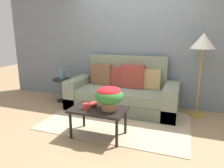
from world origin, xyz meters
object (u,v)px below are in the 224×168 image
object	(u,v)px
table_vase	(62,74)
potted_plant	(109,96)
snack_bowl	(93,104)
coffee_mug	(86,106)
side_table	(63,86)
coffee_table	(98,112)
floor_lamp	(203,47)
couch	(123,93)

from	to	relation	value
table_vase	potted_plant	bearing A→B (deg)	-37.93
potted_plant	snack_bowl	size ratio (longest dim) A/B	2.93
coffee_mug	snack_bowl	world-z (taller)	coffee_mug
side_table	potted_plant	size ratio (longest dim) A/B	1.27
snack_bowl	side_table	bearing A→B (deg)	138.06
snack_bowl	table_vase	xyz separation A→B (m)	(-1.34, 1.21, 0.15)
coffee_table	side_table	xyz separation A→B (m)	(-1.45, 1.27, -0.03)
floor_lamp	potted_plant	distance (m)	1.99
couch	floor_lamp	xyz separation A→B (m)	(1.43, 0.15, 0.96)
couch	coffee_mug	bearing A→B (deg)	-95.57
side_table	coffee_mug	world-z (taller)	coffee_mug
side_table	table_vase	size ratio (longest dim) A/B	1.88
coffee_mug	table_vase	world-z (taller)	table_vase
table_vase	couch	bearing A→B (deg)	-0.17
couch	side_table	xyz separation A→B (m)	(-1.43, -0.00, 0.03)
potted_plant	table_vase	xyz separation A→B (m)	(-1.62, 1.26, -0.02)
couch	side_table	world-z (taller)	couch
coffee_mug	snack_bowl	xyz separation A→B (m)	(0.04, 0.16, -0.01)
couch	potted_plant	world-z (taller)	couch
side_table	coffee_mug	xyz separation A→B (m)	(1.30, -1.36, 0.13)
potted_plant	floor_lamp	bearing A→B (deg)	48.66
side_table	potted_plant	bearing A→B (deg)	-37.77
snack_bowl	coffee_mug	bearing A→B (deg)	-104.17
potted_plant	coffee_mug	size ratio (longest dim) A/B	3.23
side_table	potted_plant	xyz separation A→B (m)	(1.62, -1.26, 0.29)
couch	table_vase	bearing A→B (deg)	179.83
coffee_mug	table_vase	xyz separation A→B (m)	(-1.30, 1.37, 0.14)
couch	coffee_mug	world-z (taller)	couch
coffee_table	coffee_mug	distance (m)	0.20
coffee_table	couch	bearing A→B (deg)	90.96
table_vase	coffee_mug	bearing A→B (deg)	-46.53
floor_lamp	coffee_mug	distance (m)	2.33
couch	coffee_table	size ratio (longest dim) A/B	2.69
coffee_table	floor_lamp	distance (m)	2.20
couch	snack_bowl	xyz separation A→B (m)	(-0.09, -1.21, 0.15)
couch	potted_plant	distance (m)	1.31
snack_bowl	couch	bearing A→B (deg)	85.60
side_table	floor_lamp	xyz separation A→B (m)	(2.86, 0.16, 0.93)
couch	coffee_table	xyz separation A→B (m)	(0.02, -1.28, 0.06)
couch	coffee_table	bearing A→B (deg)	-89.04
floor_lamp	table_vase	world-z (taller)	floor_lamp
couch	coffee_mug	size ratio (longest dim) A/B	17.26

